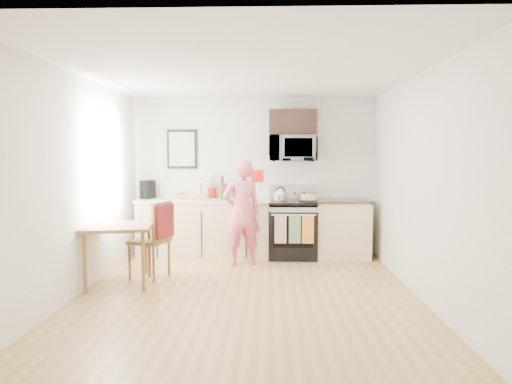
{
  "coord_description": "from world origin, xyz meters",
  "views": [
    {
      "loc": [
        0.26,
        -5.31,
        1.65
      ],
      "look_at": [
        0.07,
        1.0,
        1.14
      ],
      "focal_mm": 32.0,
      "sensor_mm": 36.0,
      "label": 1
    }
  ],
  "objects_px": {
    "dining_table": "(118,232)",
    "chair": "(158,230)",
    "cake": "(309,198)",
    "person": "(242,212)",
    "microwave": "(293,148)",
    "range": "(292,231)"
  },
  "relations": [
    {
      "from": "chair",
      "to": "microwave",
      "type": "bearing_deg",
      "value": 57.9
    },
    {
      "from": "person",
      "to": "range",
      "type": "bearing_deg",
      "value": -165.51
    },
    {
      "from": "person",
      "to": "dining_table",
      "type": "height_order",
      "value": "person"
    },
    {
      "from": "dining_table",
      "to": "cake",
      "type": "distance_m",
      "value": 3.01
    },
    {
      "from": "dining_table",
      "to": "cake",
      "type": "xyz_separation_m",
      "value": [
        2.53,
        1.6,
        0.29
      ]
    },
    {
      "from": "chair",
      "to": "cake",
      "type": "bearing_deg",
      "value": 51.42
    },
    {
      "from": "chair",
      "to": "cake",
      "type": "relative_size",
      "value": 3.28
    },
    {
      "from": "person",
      "to": "chair",
      "type": "distance_m",
      "value": 1.35
    },
    {
      "from": "dining_table",
      "to": "microwave",
      "type": "bearing_deg",
      "value": 37.53
    },
    {
      "from": "chair",
      "to": "cake",
      "type": "distance_m",
      "value": 2.49
    },
    {
      "from": "chair",
      "to": "dining_table",
      "type": "bearing_deg",
      "value": -128.07
    },
    {
      "from": "range",
      "to": "person",
      "type": "xyz_separation_m",
      "value": [
        -0.78,
        -0.53,
        0.36
      ]
    },
    {
      "from": "person",
      "to": "cake",
      "type": "distance_m",
      "value": 1.16
    },
    {
      "from": "microwave",
      "to": "person",
      "type": "xyz_separation_m",
      "value": [
        -0.78,
        -0.63,
        -0.96
      ]
    },
    {
      "from": "person",
      "to": "chair",
      "type": "bearing_deg",
      "value": 19.15
    },
    {
      "from": "microwave",
      "to": "person",
      "type": "bearing_deg",
      "value": -141.22
    },
    {
      "from": "microwave",
      "to": "chair",
      "type": "bearing_deg",
      "value": -141.38
    },
    {
      "from": "person",
      "to": "chair",
      "type": "height_order",
      "value": "person"
    },
    {
      "from": "dining_table",
      "to": "chair",
      "type": "distance_m",
      "value": 0.52
    },
    {
      "from": "person",
      "to": "microwave",
      "type": "bearing_deg",
      "value": -160.56
    },
    {
      "from": "person",
      "to": "cake",
      "type": "height_order",
      "value": "person"
    },
    {
      "from": "person",
      "to": "chair",
      "type": "xyz_separation_m",
      "value": [
        -1.05,
        -0.84,
        -0.13
      ]
    }
  ]
}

